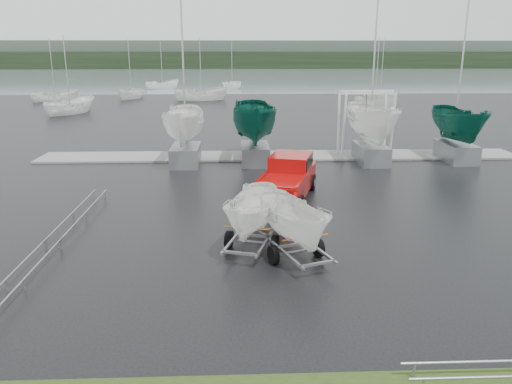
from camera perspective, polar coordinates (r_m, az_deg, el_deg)
name	(u,v)px	position (r m, az deg, el deg)	size (l,w,h in m)	color
ground_plane	(310,226)	(19.26, 6.18, -3.89)	(120.00, 120.00, 0.00)	black
lake	(247,79)	(118.13, -0.99, 12.75)	(300.00, 300.00, 0.00)	gray
dock	(280,156)	(31.71, 2.79, 4.16)	(30.00, 3.00, 0.12)	gray
treeline	(243,60)	(187.97, -1.53, 14.83)	(300.00, 8.00, 6.00)	black
far_hill	(242,54)	(195.94, -1.57, 15.46)	(300.00, 6.00, 10.00)	#4C5651
pickup_truck	(288,177)	(22.66, 3.67, 1.77)	(3.41, 5.91, 1.86)	#980908
trailer_hitched	(253,179)	(16.35, -0.33, 1.47)	(2.16, 3.79, 4.43)	gray
trailer_parked	(295,186)	(15.58, 4.48, 0.65)	(2.31, 3.79, 4.41)	gray
boat_hoist	(366,114)	(32.19, 12.41, 8.72)	(3.30, 2.18, 4.12)	silver
keelboat_0	(184,102)	(29.21, -8.26, 10.14)	(2.30, 3.20, 10.47)	gray
keelboat_1	(255,94)	(29.24, -0.12, 11.16)	(2.56, 3.20, 7.91)	gray
keelboat_2	(374,96)	(30.12, 13.36, 10.60)	(2.47, 3.20, 10.64)	gray
keelboat_3	(461,104)	(32.27, 22.42, 9.31)	(2.19, 3.20, 10.35)	gray
mast_rack_0	(79,212)	(20.84, -19.54, -2.19)	(0.56, 6.50, 0.06)	gray
mast_rack_1	(15,280)	(15.59, -25.87, -9.01)	(0.56, 6.50, 0.06)	gray
moored_boat_0	(71,113)	(57.26, -20.41, 8.41)	(3.57, 3.61, 11.60)	white
moored_boat_1	(201,100)	(68.61, -6.27, 10.38)	(3.07, 3.00, 11.59)	white
moored_boat_2	(375,108)	(60.74, 13.43, 9.35)	(3.05, 3.06, 10.84)	white
moored_boat_3	(380,101)	(69.55, 14.00, 10.09)	(3.15, 3.18, 11.04)	white
moored_boat_4	(132,99)	(72.38, -14.01, 10.30)	(2.84, 2.88, 10.92)	white
moored_boat_5	(232,90)	(87.08, -2.74, 11.61)	(2.98, 3.01, 11.06)	white
moored_boat_6	(163,89)	(90.35, -10.61, 11.52)	(3.36, 3.34, 11.18)	white
moored_boat_7	(56,101)	(71.53, -21.92, 9.58)	(3.13, 3.11, 11.04)	white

